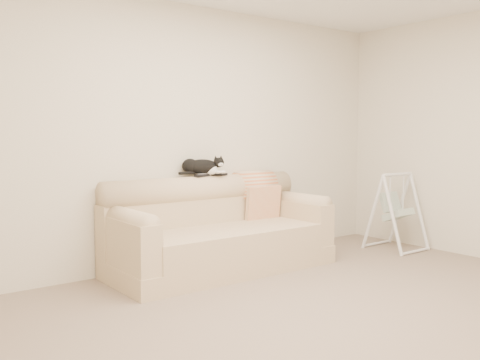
{
  "coord_description": "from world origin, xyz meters",
  "views": [
    {
      "loc": [
        -2.93,
        -2.62,
        1.32
      ],
      "look_at": [
        0.03,
        1.27,
        0.9
      ],
      "focal_mm": 40.0,
      "sensor_mm": 36.0,
      "label": 1
    }
  ],
  "objects_px": {
    "remote_a": "(202,175)",
    "tuxedo_cat": "(202,166)",
    "remote_b": "(219,174)",
    "baby_swing": "(396,211)",
    "sofa": "(218,233)"
  },
  "relations": [
    {
      "from": "remote_a",
      "to": "tuxedo_cat",
      "type": "height_order",
      "value": "tuxedo_cat"
    },
    {
      "from": "remote_a",
      "to": "tuxedo_cat",
      "type": "relative_size",
      "value": 0.37
    },
    {
      "from": "remote_b",
      "to": "baby_swing",
      "type": "xyz_separation_m",
      "value": [
        1.96,
        -0.72,
        -0.47
      ]
    },
    {
      "from": "remote_a",
      "to": "remote_b",
      "type": "height_order",
      "value": "remote_a"
    },
    {
      "from": "sofa",
      "to": "remote_a",
      "type": "distance_m",
      "value": 0.6
    },
    {
      "from": "remote_a",
      "to": "baby_swing",
      "type": "relative_size",
      "value": 0.21
    },
    {
      "from": "baby_swing",
      "to": "sofa",
      "type": "bearing_deg",
      "value": 166.97
    },
    {
      "from": "sofa",
      "to": "baby_swing",
      "type": "height_order",
      "value": "sofa"
    },
    {
      "from": "remote_b",
      "to": "tuxedo_cat",
      "type": "distance_m",
      "value": 0.21
    },
    {
      "from": "remote_a",
      "to": "baby_swing",
      "type": "xyz_separation_m",
      "value": [
        2.17,
        -0.72,
        -0.47
      ]
    },
    {
      "from": "tuxedo_cat",
      "to": "remote_b",
      "type": "bearing_deg",
      "value": -8.23
    },
    {
      "from": "remote_a",
      "to": "baby_swing",
      "type": "distance_m",
      "value": 2.33
    },
    {
      "from": "remote_b",
      "to": "remote_a",
      "type": "bearing_deg",
      "value": -179.39
    },
    {
      "from": "tuxedo_cat",
      "to": "baby_swing",
      "type": "bearing_deg",
      "value": -19.31
    },
    {
      "from": "sofa",
      "to": "remote_a",
      "type": "height_order",
      "value": "remote_a"
    }
  ]
}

